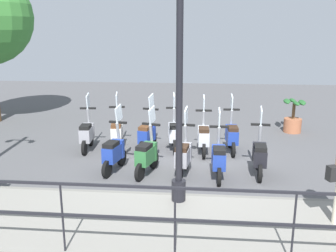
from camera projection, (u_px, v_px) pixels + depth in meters
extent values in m
plane|color=#4C4C4F|center=(187.00, 163.00, 9.38)|extent=(28.00, 28.00, 0.00)
cube|color=gray|center=(179.00, 225.00, 6.28)|extent=(2.20, 20.00, 0.15)
cube|color=slate|center=(182.00, 198.00, 7.29)|extent=(0.10, 20.00, 0.15)
cube|color=black|center=(175.00, 188.00, 5.03)|extent=(0.04, 16.00, 0.04)
cube|color=black|center=(175.00, 220.00, 5.15)|extent=(0.04, 16.00, 0.04)
cylinder|color=black|center=(293.00, 229.00, 5.02)|extent=(0.03, 0.03, 1.05)
cylinder|color=black|center=(175.00, 223.00, 5.17)|extent=(0.03, 0.03, 1.05)
cylinder|color=black|center=(63.00, 218.00, 5.31)|extent=(0.03, 0.03, 1.05)
cylinder|color=black|center=(179.00, 190.00, 6.99)|extent=(0.26, 0.26, 0.40)
cylinder|color=black|center=(179.00, 87.00, 6.49)|extent=(0.12, 0.12, 4.28)
cube|color=black|center=(336.00, 173.00, 5.90)|extent=(0.22, 0.31, 0.24)
cylinder|color=#9E5B3D|center=(292.00, 125.00, 12.12)|extent=(0.56, 0.56, 0.45)
cylinder|color=brown|center=(294.00, 111.00, 12.00)|extent=(0.10, 0.10, 0.50)
ellipsoid|color=#235B28|center=(293.00, 100.00, 12.17)|extent=(0.56, 0.16, 0.10)
ellipsoid|color=#235B28|center=(296.00, 103.00, 11.69)|extent=(0.56, 0.16, 0.10)
ellipsoid|color=#235B28|center=(286.00, 102.00, 11.95)|extent=(0.56, 0.16, 0.10)
ellipsoid|color=#235B28|center=(302.00, 102.00, 11.91)|extent=(0.56, 0.16, 0.10)
ellipsoid|color=#235B28|center=(287.00, 101.00, 12.12)|extent=(0.56, 0.16, 0.10)
ellipsoid|color=#235B28|center=(302.00, 103.00, 11.74)|extent=(0.56, 0.16, 0.10)
cylinder|color=black|center=(258.00, 161.00, 8.98)|extent=(0.41, 0.11, 0.40)
cylinder|color=black|center=(260.00, 173.00, 8.19)|extent=(0.41, 0.11, 0.40)
cube|color=black|center=(260.00, 156.00, 8.43)|extent=(0.62, 0.33, 0.36)
cube|color=black|center=(259.00, 151.00, 8.70)|extent=(0.14, 0.31, 0.44)
cube|color=black|center=(261.00, 148.00, 8.31)|extent=(0.42, 0.29, 0.10)
cylinder|color=gray|center=(260.00, 136.00, 8.67)|extent=(0.19, 0.08, 0.55)
cube|color=black|center=(261.00, 125.00, 8.60)|extent=(0.10, 0.44, 0.05)
cube|color=silver|center=(261.00, 116.00, 8.61)|extent=(0.39, 0.06, 0.42)
cylinder|color=black|center=(217.00, 163.00, 8.81)|extent=(0.40, 0.08, 0.40)
cylinder|color=black|center=(219.00, 177.00, 8.01)|extent=(0.40, 0.08, 0.40)
cube|color=navy|center=(219.00, 159.00, 8.25)|extent=(0.60, 0.28, 0.36)
cube|color=navy|center=(218.00, 154.00, 8.53)|extent=(0.12, 0.30, 0.44)
cube|color=black|center=(219.00, 150.00, 8.13)|extent=(0.40, 0.26, 0.10)
cylinder|color=gray|center=(219.00, 138.00, 8.50)|extent=(0.18, 0.07, 0.55)
cube|color=black|center=(219.00, 127.00, 8.43)|extent=(0.06, 0.44, 0.05)
cube|color=silver|center=(219.00, 117.00, 8.43)|extent=(0.39, 0.03, 0.42)
cylinder|color=black|center=(186.00, 161.00, 8.97)|extent=(0.41, 0.13, 0.40)
cylinder|color=black|center=(180.00, 174.00, 8.18)|extent=(0.41, 0.13, 0.40)
cube|color=gray|center=(183.00, 157.00, 8.42)|extent=(0.63, 0.35, 0.36)
cube|color=gray|center=(185.00, 152.00, 8.69)|extent=(0.16, 0.31, 0.44)
cube|color=black|center=(182.00, 148.00, 8.30)|extent=(0.43, 0.31, 0.10)
cylinder|color=gray|center=(185.00, 136.00, 8.66)|extent=(0.19, 0.09, 0.55)
cube|color=black|center=(186.00, 125.00, 8.59)|extent=(0.11, 0.44, 0.05)
cube|color=silver|center=(186.00, 116.00, 8.59)|extent=(0.39, 0.08, 0.42)
cylinder|color=black|center=(154.00, 160.00, 9.01)|extent=(0.41, 0.18, 0.40)
cylinder|color=black|center=(140.00, 172.00, 8.26)|extent=(0.41, 0.18, 0.40)
cube|color=#2D6B38|center=(145.00, 156.00, 8.49)|extent=(0.65, 0.43, 0.36)
cube|color=#2D6B38|center=(150.00, 151.00, 8.75)|extent=(0.19, 0.32, 0.44)
cube|color=black|center=(144.00, 147.00, 8.37)|extent=(0.45, 0.35, 0.10)
cylinder|color=gray|center=(151.00, 136.00, 8.71)|extent=(0.19, 0.11, 0.55)
cube|color=black|center=(151.00, 124.00, 8.64)|extent=(0.17, 0.44, 0.05)
cube|color=silver|center=(152.00, 115.00, 8.64)|extent=(0.38, 0.13, 0.42)
cylinder|color=black|center=(122.00, 157.00, 9.20)|extent=(0.41, 0.16, 0.40)
cylinder|color=black|center=(107.00, 169.00, 8.43)|extent=(0.41, 0.16, 0.40)
cube|color=navy|center=(113.00, 153.00, 8.66)|extent=(0.64, 0.39, 0.36)
cube|color=navy|center=(118.00, 148.00, 8.93)|extent=(0.18, 0.32, 0.44)
cube|color=black|center=(111.00, 144.00, 8.54)|extent=(0.44, 0.33, 0.10)
cylinder|color=gray|center=(118.00, 133.00, 8.89)|extent=(0.19, 0.10, 0.55)
cube|color=black|center=(118.00, 122.00, 8.82)|extent=(0.15, 0.44, 0.05)
cube|color=silver|center=(119.00, 113.00, 8.83)|extent=(0.39, 0.11, 0.42)
cylinder|color=black|center=(230.00, 141.00, 10.57)|extent=(0.40, 0.10, 0.40)
cylinder|color=black|center=(233.00, 150.00, 9.77)|extent=(0.40, 0.10, 0.40)
cube|color=navy|center=(232.00, 136.00, 10.02)|extent=(0.61, 0.31, 0.36)
cube|color=navy|center=(231.00, 132.00, 10.29)|extent=(0.13, 0.31, 0.44)
cube|color=black|center=(233.00, 128.00, 9.89)|extent=(0.41, 0.28, 0.10)
cylinder|color=gray|center=(231.00, 119.00, 10.26)|extent=(0.19, 0.08, 0.55)
cube|color=black|center=(232.00, 110.00, 10.19)|extent=(0.08, 0.44, 0.05)
cube|color=silver|center=(232.00, 102.00, 10.20)|extent=(0.39, 0.05, 0.42)
cylinder|color=black|center=(203.00, 142.00, 10.46)|extent=(0.40, 0.09, 0.40)
cylinder|color=black|center=(204.00, 151.00, 9.65)|extent=(0.40, 0.09, 0.40)
cube|color=#B7BCC6|center=(204.00, 137.00, 9.90)|extent=(0.61, 0.30, 0.36)
cube|color=#B7BCC6|center=(203.00, 134.00, 10.18)|extent=(0.13, 0.30, 0.44)
cube|color=black|center=(204.00, 130.00, 9.78)|extent=(0.41, 0.27, 0.10)
cylinder|color=gray|center=(203.00, 120.00, 10.14)|extent=(0.19, 0.08, 0.55)
cube|color=black|center=(204.00, 111.00, 10.07)|extent=(0.08, 0.44, 0.05)
cube|color=silver|center=(204.00, 103.00, 10.08)|extent=(0.39, 0.04, 0.42)
cylinder|color=black|center=(174.00, 138.00, 10.79)|extent=(0.41, 0.12, 0.40)
cylinder|color=black|center=(175.00, 147.00, 9.99)|extent=(0.41, 0.12, 0.40)
cube|color=#B7BCC6|center=(174.00, 134.00, 10.24)|extent=(0.63, 0.34, 0.36)
cube|color=#B7BCC6|center=(174.00, 130.00, 10.51)|extent=(0.15, 0.31, 0.44)
cube|color=black|center=(174.00, 126.00, 10.11)|extent=(0.43, 0.30, 0.10)
cylinder|color=gray|center=(174.00, 117.00, 10.48)|extent=(0.19, 0.09, 0.55)
cube|color=black|center=(174.00, 108.00, 10.41)|extent=(0.11, 0.44, 0.05)
cube|color=silver|center=(174.00, 100.00, 10.42)|extent=(0.39, 0.07, 0.42)
cylinder|color=black|center=(153.00, 140.00, 10.63)|extent=(0.41, 0.17, 0.40)
cylinder|color=black|center=(142.00, 149.00, 9.87)|extent=(0.41, 0.17, 0.40)
cube|color=navy|center=(146.00, 135.00, 10.10)|extent=(0.65, 0.41, 0.36)
cube|color=navy|center=(150.00, 132.00, 10.36)|extent=(0.18, 0.32, 0.44)
cube|color=#4C2D19|center=(145.00, 128.00, 9.98)|extent=(0.45, 0.34, 0.10)
cylinder|color=gray|center=(151.00, 119.00, 10.33)|extent=(0.19, 0.11, 0.55)
cube|color=black|center=(151.00, 109.00, 10.26)|extent=(0.16, 0.44, 0.05)
cube|color=silver|center=(151.00, 101.00, 10.26)|extent=(0.38, 0.12, 0.42)
cylinder|color=black|center=(118.00, 137.00, 10.90)|extent=(0.41, 0.14, 0.40)
cylinder|color=black|center=(116.00, 146.00, 10.10)|extent=(0.41, 0.14, 0.40)
cube|color=beige|center=(117.00, 133.00, 10.35)|extent=(0.63, 0.36, 0.36)
cube|color=beige|center=(117.00, 129.00, 10.62)|extent=(0.16, 0.31, 0.44)
cube|color=#4C2D19|center=(116.00, 125.00, 10.22)|extent=(0.43, 0.31, 0.10)
cylinder|color=gray|center=(117.00, 117.00, 10.59)|extent=(0.19, 0.10, 0.55)
cube|color=black|center=(117.00, 107.00, 10.52)|extent=(0.12, 0.44, 0.05)
cube|color=silver|center=(117.00, 100.00, 10.53)|extent=(0.39, 0.09, 0.42)
cylinder|color=black|center=(91.00, 139.00, 10.74)|extent=(0.41, 0.11, 0.40)
cylinder|color=black|center=(84.00, 148.00, 9.93)|extent=(0.41, 0.11, 0.40)
cube|color=gray|center=(86.00, 134.00, 10.18)|extent=(0.62, 0.33, 0.36)
cube|color=gray|center=(89.00, 131.00, 10.46)|extent=(0.14, 0.31, 0.44)
cube|color=black|center=(85.00, 127.00, 10.06)|extent=(0.42, 0.29, 0.10)
cylinder|color=gray|center=(88.00, 118.00, 10.43)|extent=(0.19, 0.09, 0.55)
cube|color=black|center=(88.00, 108.00, 10.36)|extent=(0.10, 0.44, 0.05)
cube|color=silver|center=(88.00, 101.00, 10.36)|extent=(0.39, 0.06, 0.42)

